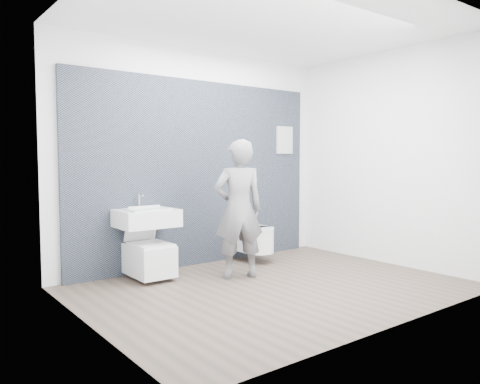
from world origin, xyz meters
TOP-DOWN VIEW (x-y plane):
  - ground at (0.00, 0.00)m, footprint 4.00×4.00m
  - room_shell at (0.00, 0.00)m, footprint 4.00×4.00m
  - tile_wall at (0.00, 1.47)m, footprint 3.60×0.06m
  - washbasin at (-0.91, 1.19)m, footprint 0.67×0.50m
  - toilet_square at (-0.91, 1.14)m, footprint 0.42×0.61m
  - toilet_rounded at (0.64, 1.12)m, footprint 0.37×0.63m
  - info_placard at (1.47, 1.43)m, footprint 0.30×0.03m
  - visitor at (-0.05, 0.57)m, footprint 0.68×0.56m

SIDE VIEW (x-z plane):
  - ground at x=0.00m, z-range 0.00..0.00m
  - tile_wall at x=0.00m, z-range -1.20..1.20m
  - info_placard at x=1.47m, z-range -0.20..0.20m
  - toilet_square at x=-0.91m, z-range -0.15..0.65m
  - toilet_rounded at x=0.64m, z-range 0.14..0.48m
  - washbasin at x=-0.91m, z-range 0.46..0.96m
  - visitor at x=-0.05m, z-range 0.00..1.61m
  - room_shell at x=0.00m, z-range -0.26..3.74m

